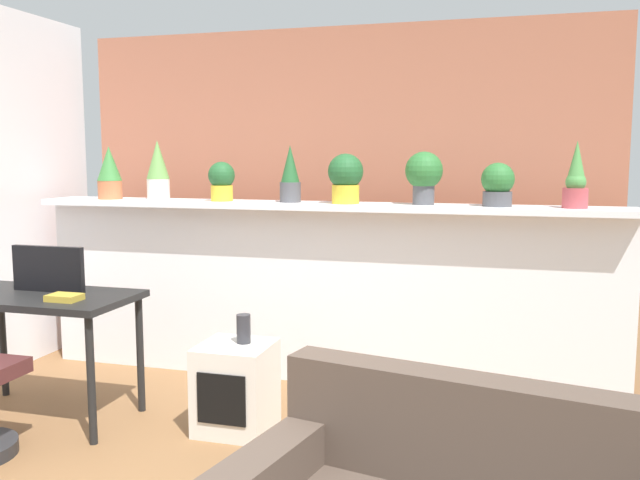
# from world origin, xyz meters

# --- Properties ---
(divider_wall) EXTENTS (4.04, 0.16, 1.20)m
(divider_wall) POSITION_xyz_m (0.00, 2.00, 0.60)
(divider_wall) COLOR white
(divider_wall) RESTS_ON ground
(plant_shelf) EXTENTS (4.04, 0.39, 0.04)m
(plant_shelf) POSITION_xyz_m (0.00, 1.96, 1.22)
(plant_shelf) COLOR white
(plant_shelf) RESTS_ON divider_wall
(brick_wall_behind) EXTENTS (4.04, 0.10, 2.50)m
(brick_wall_behind) POSITION_xyz_m (0.00, 2.60, 1.25)
(brick_wall_behind) COLOR #AD664C
(brick_wall_behind) RESTS_ON ground
(potted_plant_0) EXTENTS (0.18, 0.18, 0.38)m
(potted_plant_0) POSITION_xyz_m (-1.55, 1.93, 1.43)
(potted_plant_0) COLOR #C66B42
(potted_plant_0) RESTS_ON plant_shelf
(potted_plant_1) EXTENTS (0.16, 0.16, 0.43)m
(potted_plant_1) POSITION_xyz_m (-1.19, 1.99, 1.45)
(potted_plant_1) COLOR silver
(potted_plant_1) RESTS_ON plant_shelf
(potted_plant_2) EXTENTS (0.19, 0.19, 0.27)m
(potted_plant_2) POSITION_xyz_m (-0.68, 1.95, 1.38)
(potted_plant_2) COLOR gold
(potted_plant_2) RESTS_ON plant_shelf
(potted_plant_3) EXTENTS (0.14, 0.14, 0.39)m
(potted_plant_3) POSITION_xyz_m (-0.18, 1.97, 1.42)
(potted_plant_3) COLOR #4C4C51
(potted_plant_3) RESTS_ON plant_shelf
(potted_plant_4) EXTENTS (0.23, 0.23, 0.33)m
(potted_plant_4) POSITION_xyz_m (0.21, 1.94, 1.42)
(potted_plant_4) COLOR gold
(potted_plant_4) RESTS_ON plant_shelf
(potted_plant_5) EXTENTS (0.24, 0.24, 0.34)m
(potted_plant_5) POSITION_xyz_m (0.72, 1.99, 1.44)
(potted_plant_5) COLOR #4C4C51
(potted_plant_5) RESTS_ON plant_shelf
(potted_plant_6) EXTENTS (0.20, 0.20, 0.27)m
(potted_plant_6) POSITION_xyz_m (1.18, 1.96, 1.38)
(potted_plant_6) COLOR #4C4C51
(potted_plant_6) RESTS_ON plant_shelf
(potted_plant_7) EXTENTS (0.15, 0.15, 0.41)m
(potted_plant_7) POSITION_xyz_m (1.63, 1.94, 1.41)
(potted_plant_7) COLOR #B7474C
(potted_plant_7) RESTS_ON plant_shelf
(desk) EXTENTS (1.10, 0.60, 0.75)m
(desk) POSITION_xyz_m (-1.38, 0.90, 0.67)
(desk) COLOR black
(desk) RESTS_ON ground
(tv_monitor) EXTENTS (0.47, 0.04, 0.27)m
(tv_monitor) POSITION_xyz_m (-1.37, 0.98, 0.89)
(tv_monitor) COLOR black
(tv_monitor) RESTS_ON desk
(side_cube_shelf) EXTENTS (0.40, 0.41, 0.50)m
(side_cube_shelf) POSITION_xyz_m (-0.20, 1.03, 0.25)
(side_cube_shelf) COLOR silver
(side_cube_shelf) RESTS_ON ground
(vase_on_shelf) EXTENTS (0.08, 0.08, 0.16)m
(vase_on_shelf) POSITION_xyz_m (-0.17, 1.08, 0.58)
(vase_on_shelf) COLOR #2D2D33
(vase_on_shelf) RESTS_ON side_cube_shelf
(book_on_desk) EXTENTS (0.18, 0.13, 0.04)m
(book_on_desk) POSITION_xyz_m (-1.12, 0.78, 0.77)
(book_on_desk) COLOR gold
(book_on_desk) RESTS_ON desk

